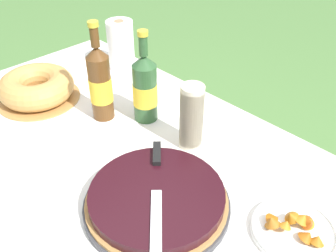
{
  "coord_description": "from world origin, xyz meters",
  "views": [
    {
      "loc": [
        0.65,
        -0.51,
        1.49
      ],
      "look_at": [
        -0.02,
        0.14,
        0.8
      ],
      "focal_mm": 40.0,
      "sensor_mm": 36.0,
      "label": 1
    }
  ],
  "objects": [
    {
      "name": "berry_tart",
      "position": [
        0.16,
        -0.07,
        0.76
      ],
      "size": [
        0.38,
        0.38,
        0.06
      ],
      "color": "#38383D",
      "rests_on": "tablecloth"
    },
    {
      "name": "garden_table",
      "position": [
        0.0,
        0.0,
        0.66
      ],
      "size": [
        1.71,
        0.91,
        0.73
      ],
      "color": "brown",
      "rests_on": "ground_plane"
    },
    {
      "name": "cider_bottle_amber",
      "position": [
        -0.28,
        0.08,
        0.87
      ],
      "size": [
        0.08,
        0.08,
        0.34
      ],
      "color": "brown",
      "rests_on": "tablecloth"
    },
    {
      "name": "cider_bottle_green",
      "position": [
        -0.17,
        0.18,
        0.86
      ],
      "size": [
        0.08,
        0.08,
        0.32
      ],
      "color": "#2D562D",
      "rests_on": "tablecloth"
    },
    {
      "name": "cup_stack",
      "position": [
        0.04,
        0.18,
        0.84
      ],
      "size": [
        0.07,
        0.07,
        0.21
      ],
      "color": "beige",
      "rests_on": "tablecloth"
    },
    {
      "name": "tablecloth",
      "position": [
        0.0,
        0.0,
        0.72
      ],
      "size": [
        1.72,
        0.92,
        0.1
      ],
      "color": "white",
      "rests_on": "garden_table"
    },
    {
      "name": "snack_plate_near",
      "position": [
        0.45,
        0.11,
        0.75
      ],
      "size": [
        0.21,
        0.21,
        0.06
      ],
      "color": "white",
      "rests_on": "tablecloth"
    },
    {
      "name": "bundt_cake",
      "position": [
        -0.54,
        -0.02,
        0.79
      ],
      "size": [
        0.3,
        0.3,
        0.1
      ],
      "color": "#B78447",
      "rests_on": "tablecloth"
    },
    {
      "name": "paper_towel_roll",
      "position": [
        -0.53,
        0.36,
        0.84
      ],
      "size": [
        0.11,
        0.11,
        0.2
      ],
      "color": "white",
      "rests_on": "tablecloth"
    },
    {
      "name": "serving_knife",
      "position": [
        0.14,
        -0.05,
        0.8
      ],
      "size": [
        0.29,
        0.27,
        0.01
      ],
      "rotation": [
        0.0,
        0.0,
        5.53
      ],
      "color": "silver",
      "rests_on": "berry_tart"
    }
  ]
}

